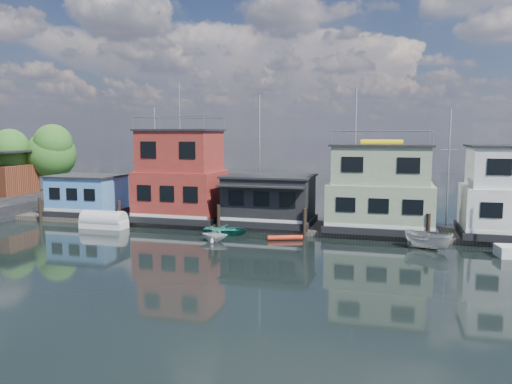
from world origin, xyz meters
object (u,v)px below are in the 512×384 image
(dinghy_teal, at_px, (226,230))
(dinghy_white, at_px, (214,234))
(houseboat_red, at_px, (181,177))
(motorboat, at_px, (428,240))
(houseboat_blue, at_px, (87,195))
(houseboat_dark, at_px, (269,199))
(tarp_runabout, at_px, (104,221))
(houseboat_green, at_px, (380,189))
(red_kayak, at_px, (285,238))

(dinghy_teal, relative_size, dinghy_white, 1.70)
(dinghy_teal, distance_m, dinghy_white, 2.56)
(houseboat_red, height_order, motorboat, houseboat_red)
(houseboat_blue, height_order, houseboat_dark, houseboat_dark)
(motorboat, bearing_deg, tarp_runabout, 117.00)
(houseboat_dark, height_order, tarp_runabout, houseboat_dark)
(houseboat_blue, height_order, houseboat_red, houseboat_red)
(houseboat_green, bearing_deg, red_kayak, -146.12)
(dinghy_teal, bearing_deg, tarp_runabout, 84.69)
(red_kayak, bearing_deg, tarp_runabout, 156.92)
(dinghy_white, bearing_deg, houseboat_red, 40.66)
(houseboat_dark, distance_m, dinghy_white, 6.96)
(red_kayak, relative_size, dinghy_white, 1.27)
(houseboat_red, height_order, dinghy_white, houseboat_red)
(houseboat_green, xyz_separation_m, dinghy_white, (-11.61, -6.19, -3.01))
(houseboat_red, distance_m, houseboat_green, 17.01)
(houseboat_green, distance_m, motorboat, 6.49)
(red_kayak, xyz_separation_m, dinghy_white, (-4.97, -1.73, 0.35))
(houseboat_green, bearing_deg, dinghy_white, -151.93)
(houseboat_red, xyz_separation_m, dinghy_white, (5.39, -6.19, -3.56))
(houseboat_green, bearing_deg, houseboat_dark, -179.88)
(houseboat_dark, relative_size, motorboat, 2.13)
(houseboat_red, height_order, dinghy_teal, houseboat_red)
(houseboat_red, height_order, tarp_runabout, houseboat_red)
(houseboat_dark, bearing_deg, houseboat_red, 179.86)
(tarp_runabout, bearing_deg, dinghy_white, -12.24)
(houseboat_blue, bearing_deg, dinghy_white, -22.59)
(houseboat_blue, relative_size, dinghy_white, 3.10)
(red_kayak, relative_size, motorboat, 0.75)
(houseboat_blue, distance_m, red_kayak, 20.45)
(motorboat, xyz_separation_m, dinghy_teal, (-14.99, 1.08, -0.31))
(houseboat_dark, xyz_separation_m, tarp_runabout, (-13.36, -3.82, -1.83))
(tarp_runabout, height_order, red_kayak, tarp_runabout)
(houseboat_red, relative_size, red_kayak, 4.53)
(houseboat_red, relative_size, motorboat, 3.41)
(houseboat_red, relative_size, tarp_runabout, 3.03)
(houseboat_red, height_order, houseboat_green, houseboat_red)
(houseboat_blue, xyz_separation_m, red_kayak, (19.86, -4.46, -2.01))
(houseboat_red, bearing_deg, red_kayak, -23.31)
(houseboat_blue, bearing_deg, dinghy_teal, -13.72)
(houseboat_red, xyz_separation_m, houseboat_green, (17.00, 0.00, -0.55))
(dinghy_white, bearing_deg, houseboat_dark, -23.31)
(tarp_runabout, xyz_separation_m, dinghy_teal, (10.77, 0.20, -0.23))
(houseboat_blue, xyz_separation_m, houseboat_dark, (17.50, -0.02, 0.21))
(red_kayak, height_order, dinghy_teal, dinghy_teal)
(houseboat_blue, height_order, red_kayak, houseboat_blue)
(houseboat_red, bearing_deg, houseboat_blue, -180.00)
(houseboat_red, bearing_deg, houseboat_dark, -0.14)
(houseboat_green, relative_size, dinghy_teal, 2.39)
(houseboat_dark, relative_size, red_kayak, 2.82)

